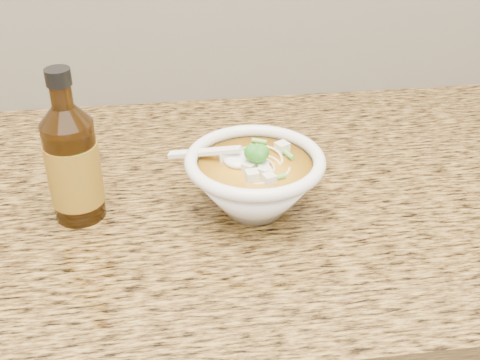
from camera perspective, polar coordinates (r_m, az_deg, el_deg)
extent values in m
cube|color=olive|center=(0.89, -3.22, -1.80)|extent=(4.00, 0.68, 0.04)
cylinder|color=white|center=(0.83, 1.37, -2.49)|extent=(0.08, 0.08, 0.01)
torus|color=white|center=(0.79, 1.44, 1.88)|extent=(0.19, 0.19, 0.02)
torus|color=beige|center=(0.79, 0.64, 1.51)|extent=(0.07, 0.07, 0.00)
torus|color=beige|center=(0.79, 2.02, 1.01)|extent=(0.07, 0.07, 0.00)
torus|color=beige|center=(0.78, 0.41, 0.66)|extent=(0.08, 0.08, 0.00)
torus|color=beige|center=(0.79, 1.01, 1.06)|extent=(0.08, 0.08, 0.00)
torus|color=beige|center=(0.80, 0.26, 1.32)|extent=(0.07, 0.07, 0.00)
torus|color=beige|center=(0.81, 2.45, 1.51)|extent=(0.06, 0.06, 0.00)
torus|color=beige|center=(0.80, 1.46, 0.85)|extent=(0.13, 0.13, 0.00)
torus|color=beige|center=(0.80, 0.74, 0.79)|extent=(0.14, 0.14, 0.00)
cube|color=silver|center=(0.76, -1.81, 0.53)|extent=(0.02, 0.02, 0.01)
cube|color=silver|center=(0.81, 0.91, 2.54)|extent=(0.02, 0.02, 0.01)
cube|color=silver|center=(0.81, 4.95, 2.56)|extent=(0.02, 0.02, 0.02)
cube|color=silver|center=(0.82, -2.01, 2.68)|extent=(0.02, 0.02, 0.01)
cube|color=silver|center=(0.84, 1.13, 3.61)|extent=(0.02, 0.02, 0.01)
cube|color=silver|center=(0.79, 0.34, 1.85)|extent=(0.01, 0.01, 0.01)
cube|color=silver|center=(0.79, 0.27, 1.56)|extent=(0.01, 0.01, 0.01)
cube|color=silver|center=(0.75, 2.84, 0.09)|extent=(0.02, 0.02, 0.02)
cube|color=silver|center=(0.78, 1.77, 1.11)|extent=(0.01, 0.01, 0.01)
cube|color=silver|center=(0.80, -0.99, 2.31)|extent=(0.02, 0.02, 0.01)
ellipsoid|color=#196014|center=(0.78, 1.91, 2.28)|extent=(0.03, 0.03, 0.03)
cylinder|color=#65B545|center=(0.79, 3.60, 1.77)|extent=(0.01, 0.02, 0.01)
cylinder|color=#65B545|center=(0.77, 3.78, 0.75)|extent=(0.02, 0.01, 0.01)
cylinder|color=#65B545|center=(0.83, 1.32, 3.23)|extent=(0.02, 0.01, 0.01)
cylinder|color=#65B545|center=(0.79, 4.26, 1.68)|extent=(0.02, 0.01, 0.01)
cylinder|color=#65B545|center=(0.81, 3.14, 2.41)|extent=(0.02, 0.02, 0.01)
ellipsoid|color=white|center=(0.79, -0.06, 1.93)|extent=(0.04, 0.04, 0.02)
cube|color=white|center=(0.80, -3.41, 2.66)|extent=(0.10, 0.05, 0.03)
cylinder|color=#361E07|center=(0.81, -15.45, 0.85)|extent=(0.08, 0.08, 0.14)
cylinder|color=#361E07|center=(0.76, -16.59, 7.66)|extent=(0.03, 0.03, 0.03)
cylinder|color=black|center=(0.75, -16.87, 9.35)|extent=(0.04, 0.04, 0.02)
cylinder|color=red|center=(0.81, -15.42, 0.68)|extent=(0.09, 0.09, 0.09)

